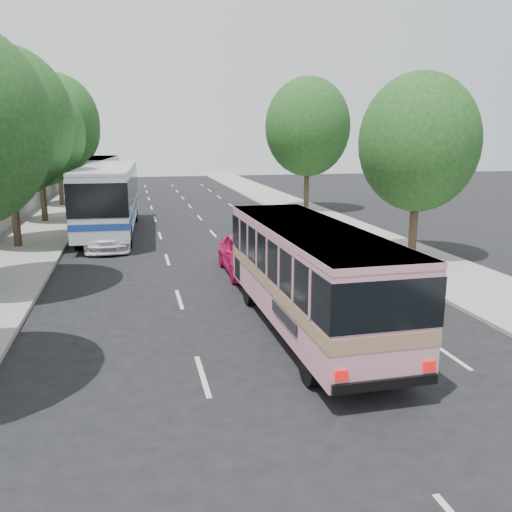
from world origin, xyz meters
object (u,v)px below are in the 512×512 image
object	(u,v)px
tour_coach_front	(109,193)
tour_coach_rear	(98,173)
pink_bus	(309,267)
pink_taxi	(247,254)
white_pickup	(108,232)

from	to	relation	value
tour_coach_front	tour_coach_rear	world-z (taller)	tour_coach_front
pink_bus	pink_taxi	world-z (taller)	pink_bus
pink_taxi	white_pickup	xyz separation A→B (m)	(-5.50, 6.51, -0.03)
pink_bus	tour_coach_rear	world-z (taller)	tour_coach_rear
white_pickup	tour_coach_rear	world-z (taller)	tour_coach_rear
white_pickup	tour_coach_rear	xyz separation A→B (m)	(-1.62, 23.97, 1.30)
pink_taxi	tour_coach_rear	xyz separation A→B (m)	(-7.12, 30.48, 1.27)
pink_bus	pink_taxi	distance (m)	6.80
pink_taxi	tour_coach_front	bearing A→B (deg)	117.94
white_pickup	pink_taxi	bearing A→B (deg)	-50.94
white_pickup	tour_coach_front	size ratio (longest dim) A/B	0.41
tour_coach_rear	white_pickup	bearing A→B (deg)	-80.87
pink_bus	tour_coach_rear	xyz separation A→B (m)	(-7.42, 37.19, 0.21)
tour_coach_front	tour_coach_rear	size ratio (longest dim) A/B	1.08
white_pickup	tour_coach_front	distance (m)	4.16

